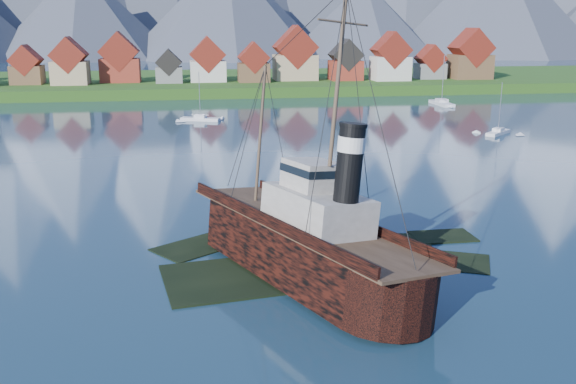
{
  "coord_description": "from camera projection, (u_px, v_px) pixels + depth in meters",
  "views": [
    {
      "loc": [
        -9.77,
        -52.05,
        20.39
      ],
      "look_at": [
        -0.39,
        6.0,
        5.0
      ],
      "focal_mm": 40.0,
      "sensor_mm": 36.0,
      "label": 1
    }
  ],
  "objects": [
    {
      "name": "shore_bank",
      "position": [
        213.0,
        86.0,
        218.73
      ],
      "size": [
        600.0,
        80.0,
        3.2
      ],
      "primitive_type": "cube",
      "color": "#234915",
      "rests_on": "ground"
    },
    {
      "name": "tugboat_wreck",
      "position": [
        298.0,
        236.0,
        54.15
      ],
      "size": [
        7.17,
        30.88,
        24.47
      ],
      "rotation": [
        0.0,
        0.1,
        0.41
      ],
      "color": "black",
      "rests_on": "ground"
    },
    {
      "name": "shoal",
      "position": [
        318.0,
        258.0,
        58.79
      ],
      "size": [
        31.71,
        21.24,
        1.14
      ],
      "color": "black",
      "rests_on": "ground"
    },
    {
      "name": "sailboat_d",
      "position": [
        498.0,
        133.0,
        122.82
      ],
      "size": [
        6.94,
        6.36,
        10.29
      ],
      "rotation": [
        0.0,
        0.0,
        -0.86
      ],
      "color": "silver",
      "rests_on": "ground"
    },
    {
      "name": "sailboat_e",
      "position": [
        442.0,
        104.0,
        167.67
      ],
      "size": [
        3.04,
        11.53,
        13.33
      ],
      "rotation": [
        0.0,
        0.0,
        -0.01
      ],
      "color": "silver",
      "rests_on": "ground"
    },
    {
      "name": "ground",
      "position": [
        303.0,
        264.0,
        56.38
      ],
      "size": [
        1400.0,
        1400.0,
        0.0
      ],
      "primitive_type": "plane",
      "color": "#173042",
      "rests_on": "ground"
    },
    {
      "name": "town",
      "position": [
        105.0,
        63.0,
        194.33
      ],
      "size": [
        250.96,
        16.69,
        17.3
      ],
      "color": "maroon",
      "rests_on": "ground"
    },
    {
      "name": "seawall",
      "position": [
        219.0,
        98.0,
        182.44
      ],
      "size": [
        600.0,
        2.5,
        2.0
      ],
      "primitive_type": "cube",
      "color": "#3F3D38",
      "rests_on": "ground"
    },
    {
      "name": "sailboat_c",
      "position": [
        200.0,
        120.0,
        140.17
      ],
      "size": [
        8.82,
        5.09,
        11.11
      ],
      "rotation": [
        0.0,
        0.0,
        1.21
      ],
      "color": "silver",
      "rests_on": "ground"
    }
  ]
}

